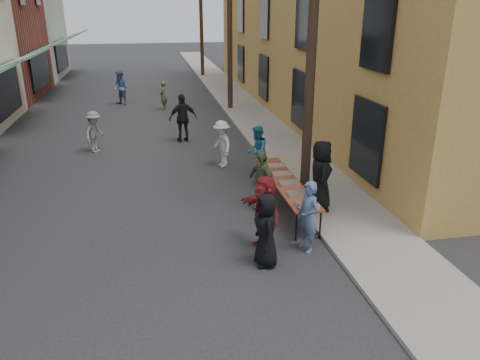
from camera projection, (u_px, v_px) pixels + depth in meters
name	position (u px, v px, depth m)	size (l,w,h in m)	color
ground	(152.00, 268.00, 9.69)	(120.00, 120.00, 0.00)	#28282B
sidewalk	(244.00, 108.00, 24.34)	(2.20, 60.00, 0.10)	gray
building_ochre	(370.00, 7.00, 22.77)	(10.00, 28.00, 10.00)	#AB8D3D
utility_pole_near	(313.00, 31.00, 11.63)	(0.26, 0.26, 9.00)	#2D2116
utility_pole_mid	(230.00, 18.00, 22.64)	(0.26, 0.26, 9.00)	#2D2116
utility_pole_far	(201.00, 13.00, 33.66)	(0.26, 0.26, 9.00)	#2D2116
serving_table	(286.00, 182.00, 12.35)	(0.70, 4.00, 0.75)	brown
catering_tray_sausage	(306.00, 204.00, 10.81)	(0.50, 0.33, 0.08)	maroon
catering_tray_foil_b	(297.00, 194.00, 11.41)	(0.50, 0.33, 0.08)	#B2B2B7
catering_tray_buns	(289.00, 184.00, 12.05)	(0.50, 0.33, 0.08)	tan
catering_tray_foil_d	(282.00, 175.00, 12.69)	(0.50, 0.33, 0.08)	#B2B2B7
catering_tray_buns_end	(275.00, 166.00, 13.33)	(0.50, 0.33, 0.08)	tan
condiment_jar_a	(301.00, 210.00, 10.49)	(0.07, 0.07, 0.08)	#A57F26
condiment_jar_b	(300.00, 209.00, 10.59)	(0.07, 0.07, 0.08)	#A57F26
condiment_jar_c	(298.00, 207.00, 10.68)	(0.07, 0.07, 0.08)	#A57F26
cup_stack	(318.00, 207.00, 10.61)	(0.08, 0.08, 0.12)	tan
guest_front_a	(266.00, 230.00, 9.58)	(0.77, 0.50, 1.58)	black
guest_front_b	(308.00, 217.00, 10.14)	(0.59, 0.39, 1.61)	#4B6991
guest_front_c	(257.00, 151.00, 14.65)	(0.78, 0.61, 1.61)	teal
guest_front_d	(222.00, 144.00, 15.52)	(1.01, 0.58, 1.56)	silver
guest_front_e	(262.00, 181.00, 12.17)	(0.95, 0.40, 1.62)	#56683C
guest_queue_back	(264.00, 213.00, 10.19)	(1.60, 0.51, 1.72)	maroon
server	(321.00, 176.00, 11.92)	(0.90, 0.59, 1.85)	black
passerby_left	(94.00, 132.00, 17.02)	(0.98, 0.57, 1.52)	gray
passerby_mid	(183.00, 118.00, 18.27)	(1.11, 0.46, 1.89)	black
passerby_right	(163.00, 96.00, 23.89)	(0.53, 0.35, 1.46)	#586037
passerby_far	(121.00, 88.00, 25.07)	(0.88, 0.68, 1.81)	#5476A4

